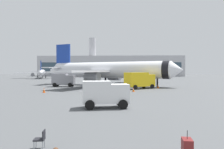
# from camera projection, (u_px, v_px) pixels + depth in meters

# --- Properties ---
(airplane_at_gate) EXTENTS (33.90, 31.14, 10.50)m
(airplane_at_gate) POSITION_uv_depth(u_px,v_px,m) (107.00, 70.00, 53.18)
(airplane_at_gate) COLOR white
(airplane_at_gate) RESTS_ON ground
(airplane_taxiing) EXTENTS (23.01, 25.18, 7.57)m
(airplane_taxiing) POSITION_uv_depth(u_px,v_px,m) (42.00, 72.00, 102.23)
(airplane_taxiing) COLOR white
(airplane_taxiing) RESTS_ON ground
(service_truck) EXTENTS (4.84, 2.60, 2.90)m
(service_truck) POSITION_uv_depth(u_px,v_px,m) (63.00, 79.00, 49.21)
(service_truck) COLOR gray
(service_truck) RESTS_ON ground
(fuel_truck) EXTENTS (6.29, 5.42, 3.20)m
(fuel_truck) POSITION_uv_depth(u_px,v_px,m) (139.00, 80.00, 43.36)
(fuel_truck) COLOR yellow
(fuel_truck) RESTS_ON ground
(cargo_van) EXTENTS (4.66, 2.92, 2.60)m
(cargo_van) POSITION_uv_depth(u_px,v_px,m) (105.00, 93.00, 21.49)
(cargo_van) COLOR white
(cargo_van) RESTS_ON ground
(safety_cone_near) EXTENTS (0.44, 0.44, 0.74)m
(safety_cone_near) POSITION_uv_depth(u_px,v_px,m) (133.00, 90.00, 37.57)
(safety_cone_near) COLOR #F2590C
(safety_cone_near) RESTS_ON ground
(safety_cone_mid) EXTENTS (0.44, 0.44, 0.76)m
(safety_cone_mid) POSITION_uv_depth(u_px,v_px,m) (158.00, 86.00, 44.99)
(safety_cone_mid) COLOR #F2590C
(safety_cone_mid) RESTS_ON ground
(safety_cone_far) EXTENTS (0.44, 0.44, 0.78)m
(safety_cone_far) POSITION_uv_depth(u_px,v_px,m) (130.00, 82.00, 62.41)
(safety_cone_far) COLOR #F2590C
(safety_cone_far) RESTS_ON ground
(safety_cone_outer) EXTENTS (0.44, 0.44, 0.84)m
(safety_cone_outer) POSITION_uv_depth(u_px,v_px,m) (44.00, 90.00, 35.99)
(safety_cone_outer) COLOR #F2590C
(safety_cone_outer) RESTS_ON ground
(rolling_suitcase) EXTENTS (0.45, 0.67, 1.10)m
(rolling_suitcase) POSITION_uv_depth(u_px,v_px,m) (187.00, 147.00, 9.36)
(rolling_suitcase) COLOR maroon
(rolling_suitcase) RESTS_ON ground
(gate_chair) EXTENTS (0.54, 0.54, 0.86)m
(gate_chair) POSITION_uv_depth(u_px,v_px,m) (41.00, 138.00, 10.25)
(gate_chair) COLOR black
(gate_chair) RESTS_ON ground
(terminal_building) EXTENTS (88.47, 20.95, 24.37)m
(terminal_building) POSITION_uv_depth(u_px,v_px,m) (111.00, 66.00, 142.77)
(terminal_building) COLOR #B2B2B7
(terminal_building) RESTS_ON ground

